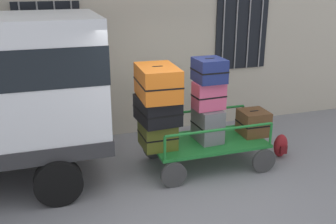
{
  "coord_description": "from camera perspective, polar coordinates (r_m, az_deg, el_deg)",
  "views": [
    {
      "loc": [
        -1.94,
        -5.29,
        3.16
      ],
      "look_at": [
        -0.08,
        0.47,
        1.07
      ],
      "focal_mm": 41.86,
      "sensor_mm": 36.0,
      "label": 1
    }
  ],
  "objects": [
    {
      "name": "cart_railing",
      "position": [
        6.74,
        5.86,
        -1.55
      ],
      "size": [
        1.91,
        1.03,
        0.41
      ],
      "color": "#1E722D",
      "rests_on": "luggage_cart"
    },
    {
      "name": "suitcase_left_middle",
      "position": [
        6.37,
        -1.56,
        0.34
      ],
      "size": [
        0.66,
        0.8,
        0.42
      ],
      "color": "black",
      "rests_on": "suitcase_left_bottom"
    },
    {
      "name": "building_wall",
      "position": [
        8.07,
        -4.06,
        14.27
      ],
      "size": [
        12.0,
        0.38,
        5.0
      ],
      "color": "#BCB29E",
      "rests_on": "ground"
    },
    {
      "name": "suitcase_midleft_middle",
      "position": [
        6.59,
        5.97,
        2.4
      ],
      "size": [
        0.54,
        0.36,
        0.47
      ],
      "color": "#CC4C72",
      "rests_on": "suitcase_midleft_bottom"
    },
    {
      "name": "suitcase_left_top",
      "position": [
        6.21,
        -1.52,
        4.35
      ],
      "size": [
        0.64,
        0.93,
        0.52
      ],
      "color": "orange",
      "rests_on": "suitcase_left_middle"
    },
    {
      "name": "suitcase_center_bottom",
      "position": [
        7.19,
        12.32,
        -1.52
      ],
      "size": [
        0.5,
        0.51,
        0.45
      ],
      "color": "brown",
      "rests_on": "luggage_cart"
    },
    {
      "name": "luggage_cart",
      "position": [
        6.9,
        5.75,
        -4.84
      ],
      "size": [
        2.03,
        1.16,
        0.47
      ],
      "color": "#1E722D",
      "rests_on": "ground"
    },
    {
      "name": "suitcase_midleft_bottom",
      "position": [
        6.77,
        5.79,
        -1.84
      ],
      "size": [
        0.43,
        0.59,
        0.58
      ],
      "color": "slate",
      "rests_on": "luggage_cart"
    },
    {
      "name": "suitcase_left_bottom",
      "position": [
        6.52,
        -1.53,
        -3.23
      ],
      "size": [
        0.55,
        0.6,
        0.44
      ],
      "color": "#4C5119",
      "rests_on": "luggage_cart"
    },
    {
      "name": "suitcase_midleft_top",
      "position": [
        6.5,
        6.03,
        6.09
      ],
      "size": [
        0.48,
        0.53,
        0.39
      ],
      "color": "navy",
      "rests_on": "suitcase_midleft_middle"
    },
    {
      "name": "ground_plane",
      "position": [
        6.46,
        1.97,
        -10.25
      ],
      "size": [
        40.0,
        40.0,
        0.0
      ],
      "primitive_type": "plane",
      "color": "gray"
    },
    {
      "name": "backpack",
      "position": [
        7.53,
        16.09,
        -4.75
      ],
      "size": [
        0.27,
        0.22,
        0.44
      ],
      "color": "maroon",
      "rests_on": "ground"
    }
  ]
}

